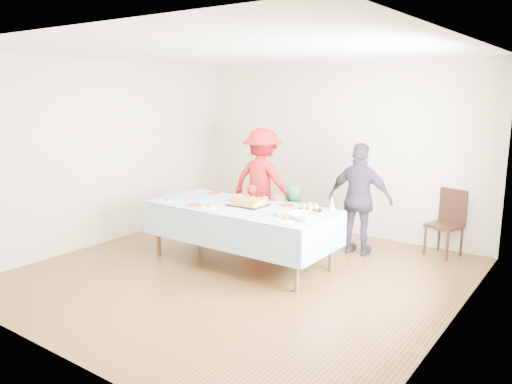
% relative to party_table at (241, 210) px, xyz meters
% --- Properties ---
extents(ground, '(5.00, 5.00, 0.00)m').
position_rel_party_table_xyz_m(ground, '(0.26, -0.32, -0.72)').
color(ground, '#4D3016').
rests_on(ground, ground).
extents(room_walls, '(5.04, 5.04, 2.72)m').
position_rel_party_table_xyz_m(room_walls, '(0.31, -0.31, 1.05)').
color(room_walls, beige).
rests_on(room_walls, ground).
extents(party_table, '(2.50, 1.10, 0.78)m').
position_rel_party_table_xyz_m(party_table, '(0.00, 0.00, 0.00)').
color(party_table, brown).
rests_on(party_table, ground).
extents(birthday_cake, '(0.47, 0.36, 0.08)m').
position_rel_party_table_xyz_m(birthday_cake, '(0.06, 0.07, 0.09)').
color(birthday_cake, black).
rests_on(birthday_cake, party_table).
extents(rolls_tray, '(0.31, 0.31, 0.09)m').
position_rel_party_table_xyz_m(rolls_tray, '(0.87, 0.29, 0.09)').
color(rolls_tray, black).
rests_on(rolls_tray, party_table).
extents(punch_bowl, '(0.33, 0.33, 0.08)m').
position_rel_party_table_xyz_m(punch_bowl, '(1.01, -0.14, 0.09)').
color(punch_bowl, silver).
rests_on(punch_bowl, party_table).
extents(party_hat, '(0.11, 0.11, 0.19)m').
position_rel_party_table_xyz_m(party_hat, '(1.11, 0.41, 0.15)').
color(party_hat, silver).
rests_on(party_hat, party_table).
extents(fork_pile, '(0.24, 0.18, 0.07)m').
position_rel_party_table_xyz_m(fork_pile, '(0.67, -0.19, 0.09)').
color(fork_pile, white).
rests_on(fork_pile, party_table).
extents(plate_red_far_a, '(0.19, 0.19, 0.01)m').
position_rel_party_table_xyz_m(plate_red_far_a, '(-0.81, 0.44, 0.06)').
color(plate_red_far_a, red).
rests_on(plate_red_far_a, party_table).
extents(plate_red_far_b, '(0.20, 0.20, 0.01)m').
position_rel_party_table_xyz_m(plate_red_far_b, '(-0.31, 0.36, 0.06)').
color(plate_red_far_b, red).
rests_on(plate_red_far_b, party_table).
extents(plate_red_far_c, '(0.18, 0.18, 0.01)m').
position_rel_party_table_xyz_m(plate_red_far_c, '(0.08, 0.44, 0.06)').
color(plate_red_far_c, red).
rests_on(plate_red_far_c, party_table).
extents(plate_red_far_d, '(0.20, 0.20, 0.01)m').
position_rel_party_table_xyz_m(plate_red_far_d, '(0.48, 0.37, 0.06)').
color(plate_red_far_d, red).
rests_on(plate_red_far_d, party_table).
extents(plate_red_near, '(0.18, 0.18, 0.01)m').
position_rel_party_table_xyz_m(plate_red_near, '(-0.51, -0.33, 0.06)').
color(plate_red_near, red).
rests_on(plate_red_near, party_table).
extents(plate_white_left, '(0.20, 0.20, 0.01)m').
position_rel_party_table_xyz_m(plate_white_left, '(-0.96, -0.38, 0.06)').
color(plate_white_left, white).
rests_on(plate_white_left, party_table).
extents(plate_white_mid, '(0.21, 0.21, 0.01)m').
position_rel_party_table_xyz_m(plate_white_mid, '(-0.24, -0.33, 0.06)').
color(plate_white_mid, white).
rests_on(plate_white_mid, party_table).
extents(plate_white_right, '(0.23, 0.23, 0.01)m').
position_rel_party_table_xyz_m(plate_white_right, '(0.87, -0.30, 0.06)').
color(plate_white_right, white).
rests_on(plate_white_right, party_table).
extents(dining_chair, '(0.50, 0.50, 0.92)m').
position_rel_party_table_xyz_m(dining_chair, '(2.12, 1.96, -0.21)').
color(dining_chair, black).
rests_on(dining_chair, ground).
extents(toddler_left, '(0.34, 0.25, 0.85)m').
position_rel_party_table_xyz_m(toddler_left, '(-0.53, 1.00, -0.30)').
color(toddler_left, red).
rests_on(toddler_left, ground).
extents(toddler_mid, '(0.51, 0.40, 0.93)m').
position_rel_party_table_xyz_m(toddler_mid, '(0.18, 1.03, -0.26)').
color(toddler_mid, '#246E34').
rests_on(toddler_mid, ground).
extents(toddler_right, '(0.47, 0.39, 0.86)m').
position_rel_party_table_xyz_m(toddler_right, '(0.20, 0.58, -0.29)').
color(toddler_right, tan).
rests_on(toddler_right, ground).
extents(adult_left, '(1.11, 0.66, 1.68)m').
position_rel_party_table_xyz_m(adult_left, '(-0.60, 1.36, 0.12)').
color(adult_left, red).
rests_on(adult_left, ground).
extents(adult_right, '(0.94, 0.44, 1.56)m').
position_rel_party_table_xyz_m(adult_right, '(1.10, 1.27, 0.06)').
color(adult_right, '#342D3E').
rests_on(adult_right, ground).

